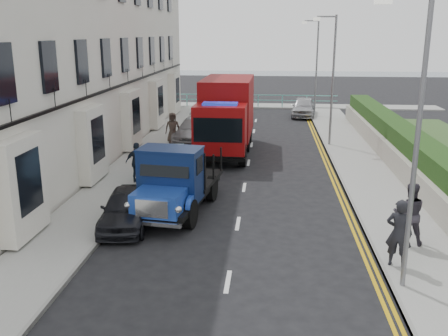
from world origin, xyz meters
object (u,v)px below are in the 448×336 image
at_px(parked_car_front, 126,208).
at_px(pedestrian_east_near, 399,233).
at_px(bedford_lorry, 173,186).
at_px(red_lorry, 226,114).
at_px(lamp_mid, 331,73).
at_px(lamp_far, 315,62).
at_px(lamp_near, 413,130).

relative_size(parked_car_front, pedestrian_east_near, 1.96).
distance_m(bedford_lorry, parked_car_front, 1.73).
bearing_deg(pedestrian_east_near, red_lorry, -44.21).
height_order(lamp_mid, pedestrian_east_near, lamp_mid).
relative_size(lamp_far, red_lorry, 0.96).
bearing_deg(lamp_far, red_lorry, -114.75).
relative_size(lamp_near, lamp_far, 1.00).
relative_size(lamp_far, parked_car_front, 1.93).
bearing_deg(pedestrian_east_near, lamp_far, -67.11).
bearing_deg(pedestrian_east_near, lamp_near, 100.74).
xyz_separation_m(lamp_near, parked_car_front, (-7.78, 3.50, -3.38)).
height_order(lamp_near, parked_car_front, lamp_near).
bearing_deg(parked_car_front, pedestrian_east_near, -22.41).
bearing_deg(red_lorry, lamp_near, -68.28).
relative_size(lamp_far, bedford_lorry, 1.32).
bearing_deg(lamp_near, lamp_far, 90.00).
xyz_separation_m(parked_car_front, pedestrian_east_near, (8.00, -2.42, 0.43)).
bearing_deg(lamp_near, pedestrian_east_near, 78.36).
bearing_deg(red_lorry, pedestrian_east_near, -65.89).
xyz_separation_m(lamp_near, lamp_mid, (0.00, 16.00, 0.00)).
distance_m(lamp_near, red_lorry, 15.32).
relative_size(lamp_near, pedestrian_east_near, 3.78).
relative_size(lamp_mid, lamp_far, 1.00).
height_order(lamp_far, red_lorry, lamp_far).
bearing_deg(lamp_far, bedford_lorry, -106.62).
height_order(parked_car_front, pedestrian_east_near, pedestrian_east_near).
xyz_separation_m(lamp_near, bedford_lorry, (-6.43, 4.46, -2.89)).
height_order(lamp_far, bedford_lorry, lamp_far).
bearing_deg(pedestrian_east_near, bedford_lorry, -4.55).
bearing_deg(bedford_lorry, lamp_near, -27.03).
distance_m(lamp_mid, lamp_far, 10.00).
bearing_deg(lamp_far, parked_car_front, -109.07).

